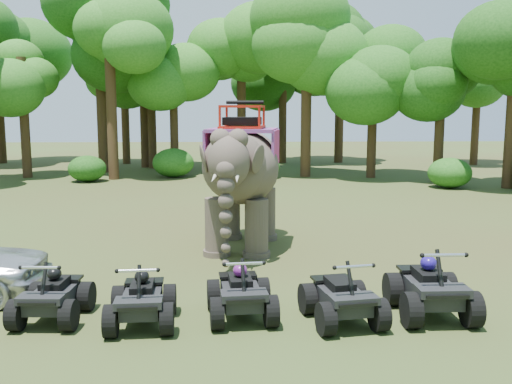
% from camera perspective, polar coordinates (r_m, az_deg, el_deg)
% --- Properties ---
extents(ground, '(110.00, 110.00, 0.00)m').
position_cam_1_polar(ground, '(12.99, 0.21, -9.10)').
color(ground, '#47381E').
rests_on(ground, ground).
extents(elephant, '(2.91, 5.15, 4.09)m').
position_cam_1_polar(elephant, '(15.90, -1.40, 1.66)').
color(elephant, '#4D4238').
rests_on(elephant, ground).
extents(atv_0, '(1.25, 1.66, 1.18)m').
position_cam_1_polar(atv_0, '(11.32, -19.71, -9.12)').
color(atv_0, black).
rests_on(atv_0, ground).
extents(atv_1, '(1.28, 1.69, 1.20)m').
position_cam_1_polar(atv_1, '(10.65, -11.38, -9.84)').
color(atv_1, black).
rests_on(atv_1, ground).
extents(atv_2, '(1.36, 1.76, 1.23)m').
position_cam_1_polar(atv_2, '(10.79, -1.51, -9.36)').
color(atv_2, black).
rests_on(atv_2, ground).
extents(atv_3, '(1.48, 1.85, 1.24)m').
position_cam_1_polar(atv_3, '(10.68, 8.62, -9.60)').
color(atv_3, black).
rests_on(atv_3, ground).
extents(atv_4, '(1.36, 1.86, 1.38)m').
position_cam_1_polar(atv_4, '(11.35, 17.08, -8.44)').
color(atv_4, black).
rests_on(atv_4, ground).
extents(tree_0, '(6.17, 6.17, 8.81)m').
position_cam_1_polar(tree_0, '(36.92, -1.46, 9.15)').
color(tree_0, '#195114').
rests_on(tree_0, ground).
extents(tree_1, '(6.82, 6.82, 9.75)m').
position_cam_1_polar(tree_1, '(32.78, 5.06, 10.04)').
color(tree_1, '#195114').
rests_on(tree_1, ground).
extents(tree_2, '(5.13, 5.13, 7.33)m').
position_cam_1_polar(tree_2, '(32.90, 11.58, 7.78)').
color(tree_2, '#195114').
rests_on(tree_2, ground).
extents(tree_3, '(4.87, 4.87, 6.95)m').
position_cam_1_polar(tree_3, '(31.86, 17.92, 7.20)').
color(tree_3, '#195114').
rests_on(tree_3, ground).
extents(tree_29, '(5.23, 5.23, 7.47)m').
position_cam_1_polar(tree_29, '(34.78, -22.19, 7.48)').
color(tree_29, '#195114').
rests_on(tree_29, ground).
extents(tree_30, '(6.16, 6.16, 8.80)m').
position_cam_1_polar(tree_30, '(32.38, -14.28, 9.00)').
color(tree_30, '#195114').
rests_on(tree_30, ground).
extents(tree_31, '(4.78, 4.78, 6.82)m').
position_cam_1_polar(tree_31, '(35.51, -8.22, 7.49)').
color(tree_31, '#195114').
rests_on(tree_31, ground).
extents(tree_32, '(5.56, 5.56, 7.94)m').
position_cam_1_polar(tree_32, '(38.05, -10.41, 8.34)').
color(tree_32, '#195114').
rests_on(tree_32, ground).
extents(tree_33, '(5.36, 5.36, 7.66)m').
position_cam_1_polar(tree_33, '(42.39, 21.17, 7.71)').
color(tree_33, '#195114').
rests_on(tree_33, ground).
extents(tree_34, '(5.62, 5.62, 8.02)m').
position_cam_1_polar(tree_34, '(38.63, -11.16, 8.37)').
color(tree_34, '#195114').
rests_on(tree_34, ground).
extents(tree_35, '(7.36, 7.36, 10.51)m').
position_cam_1_polar(tree_35, '(36.26, -15.26, 10.22)').
color(tree_35, '#195114').
rests_on(tree_35, ground).
extents(tree_36, '(6.06, 6.06, 8.65)m').
position_cam_1_polar(tree_36, '(41.08, 2.69, 8.95)').
color(tree_36, '#195114').
rests_on(tree_36, ground).
extents(tree_37, '(5.73, 5.73, 8.19)m').
position_cam_1_polar(tree_37, '(41.51, -12.98, 8.42)').
color(tree_37, '#195114').
rests_on(tree_37, ground).
extents(tree_41, '(7.60, 7.60, 10.85)m').
position_cam_1_polar(tree_41, '(41.89, 8.39, 10.37)').
color(tree_41, '#195114').
rests_on(tree_41, ground).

